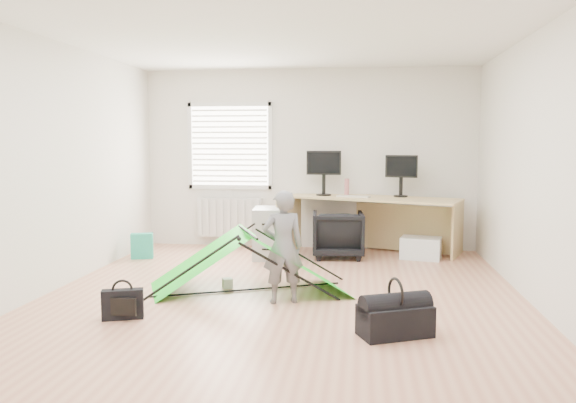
# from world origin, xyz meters

# --- Properties ---
(ground) EXTENTS (5.50, 5.50, 0.00)m
(ground) POSITION_xyz_m (0.00, 0.00, 0.00)
(ground) COLOR tan
(ground) RESTS_ON ground
(back_wall) EXTENTS (5.00, 0.02, 2.70)m
(back_wall) POSITION_xyz_m (0.00, 2.75, 1.35)
(back_wall) COLOR silver
(back_wall) RESTS_ON ground
(window) EXTENTS (1.20, 0.06, 1.20)m
(window) POSITION_xyz_m (-1.20, 2.71, 1.55)
(window) COLOR silver
(window) RESTS_ON back_wall
(radiator) EXTENTS (1.00, 0.12, 0.60)m
(radiator) POSITION_xyz_m (-1.20, 2.67, 0.45)
(radiator) COLOR silver
(radiator) RESTS_ON back_wall
(desk) EXTENTS (2.54, 1.55, 0.83)m
(desk) POSITION_xyz_m (0.96, 2.31, 0.41)
(desk) COLOR tan
(desk) RESTS_ON ground
(filing_cabinet) EXTENTS (0.50, 0.64, 0.70)m
(filing_cabinet) POSITION_xyz_m (-0.44, 1.88, 0.35)
(filing_cabinet) COLOR #A0A3A5
(filing_cabinet) RESTS_ON ground
(monitor_left) EXTENTS (0.51, 0.13, 0.48)m
(monitor_left) POSITION_xyz_m (0.26, 2.48, 1.07)
(monitor_left) COLOR black
(monitor_left) RESTS_ON desk
(monitor_right) EXTENTS (0.47, 0.23, 0.44)m
(monitor_right) POSITION_xyz_m (1.37, 2.41, 1.05)
(monitor_right) COLOR black
(monitor_right) RESTS_ON desk
(keyboard) EXTENTS (0.49, 0.28, 0.02)m
(keyboard) POSITION_xyz_m (0.70, 2.28, 0.84)
(keyboard) COLOR beige
(keyboard) RESTS_ON desk
(thermos) EXTENTS (0.08, 0.08, 0.25)m
(thermos) POSITION_xyz_m (0.60, 2.53, 0.95)
(thermos) COLOR #B7666B
(thermos) RESTS_ON desk
(office_chair) EXTENTS (0.75, 0.77, 0.65)m
(office_chair) POSITION_xyz_m (0.49, 2.04, 0.33)
(office_chair) COLOR black
(office_chair) RESTS_ON ground
(person) EXTENTS (0.48, 0.39, 1.14)m
(person) POSITION_xyz_m (0.04, -0.28, 0.57)
(person) COLOR slate
(person) RESTS_ON ground
(kite) EXTENTS (2.27, 1.66, 0.65)m
(kite) POSITION_xyz_m (-0.40, 0.10, 0.32)
(kite) COLOR #14DC1E
(kite) RESTS_ON ground
(storage_crate) EXTENTS (0.60, 0.48, 0.30)m
(storage_crate) POSITION_xyz_m (1.64, 2.09, 0.15)
(storage_crate) COLOR white
(storage_crate) RESTS_ON ground
(tote_bag) EXTENTS (0.32, 0.21, 0.35)m
(tote_bag) POSITION_xyz_m (-2.20, 1.60, 0.18)
(tote_bag) COLOR teal
(tote_bag) RESTS_ON ground
(laptop_bag) EXTENTS (0.38, 0.22, 0.27)m
(laptop_bag) POSITION_xyz_m (-1.34, -1.00, 0.14)
(laptop_bag) COLOR black
(laptop_bag) RESTS_ON ground
(white_box) EXTENTS (0.14, 0.14, 0.11)m
(white_box) POSITION_xyz_m (-0.65, 0.20, 0.05)
(white_box) COLOR silver
(white_box) RESTS_ON ground
(duffel_bag) EXTENTS (0.66, 0.52, 0.26)m
(duffel_bag) POSITION_xyz_m (1.10, -1.13, 0.13)
(duffel_bag) COLOR black
(duffel_bag) RESTS_ON ground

